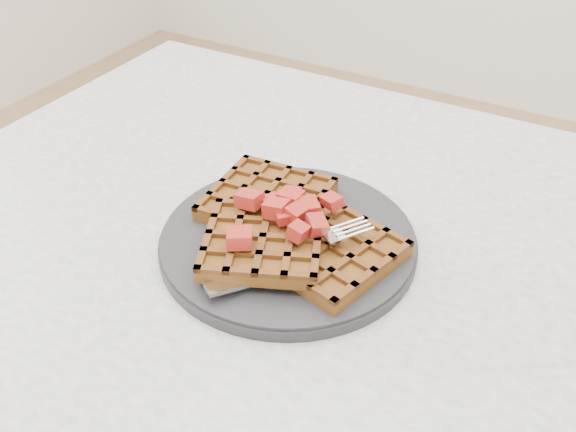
% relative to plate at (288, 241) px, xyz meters
% --- Properties ---
extents(table, '(1.20, 0.80, 0.75)m').
position_rel_plate_xyz_m(table, '(0.14, -0.00, -0.12)').
color(table, silver).
rests_on(table, ground).
extents(plate, '(0.26, 0.26, 0.02)m').
position_rel_plate_xyz_m(plate, '(0.00, 0.00, 0.00)').
color(plate, black).
rests_on(plate, table).
extents(waffles, '(0.23, 0.21, 0.03)m').
position_rel_plate_xyz_m(waffles, '(0.00, -0.00, 0.02)').
color(waffles, brown).
rests_on(waffles, plate).
extents(strawberry_pile, '(0.15, 0.15, 0.02)m').
position_rel_plate_xyz_m(strawberry_pile, '(0.00, -0.00, 0.05)').
color(strawberry_pile, maroon).
rests_on(strawberry_pile, waffles).
extents(fork, '(0.12, 0.16, 0.02)m').
position_rel_plate_xyz_m(fork, '(0.04, -0.04, 0.02)').
color(fork, silver).
rests_on(fork, plate).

